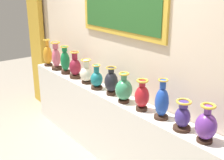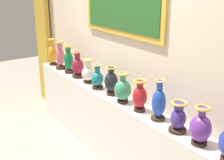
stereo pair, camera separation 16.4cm
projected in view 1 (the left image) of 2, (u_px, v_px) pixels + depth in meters
ground_plane at (112, 158)px, 3.65m from camera, size 11.09×11.09×0.00m
display_shelf at (112, 127)px, 3.51m from camera, size 3.44×0.30×0.86m
back_wall at (127, 33)px, 3.26m from camera, size 5.09×0.14×3.10m
curtain_gold at (36, 26)px, 4.91m from camera, size 0.44×0.08×2.79m
vase_amber at (48, 55)px, 4.45m from camera, size 0.14×0.14×0.41m
vase_rose at (56, 57)px, 4.25m from camera, size 0.15×0.15×0.41m
vase_emerald at (65, 61)px, 4.07m from camera, size 0.13×0.13×0.40m
vase_burgundy at (75, 67)px, 3.90m from camera, size 0.16×0.16×0.37m
vase_ivory at (86, 73)px, 3.70m from camera, size 0.17×0.17×0.31m
vase_teal at (97, 79)px, 3.50m from camera, size 0.15×0.15×0.30m
vase_onyx at (111, 82)px, 3.31m from camera, size 0.16×0.16×0.33m
vase_jade at (124, 89)px, 3.11m from camera, size 0.19×0.19×0.33m
vase_crimson at (142, 96)px, 2.91m from camera, size 0.15×0.15×0.33m
vase_sapphire at (162, 102)px, 2.73m from camera, size 0.14×0.14×0.40m
vase_indigo at (183, 117)px, 2.53m from camera, size 0.16×0.16×0.28m
vase_violet at (206, 126)px, 2.33m from camera, size 0.18×0.18×0.33m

